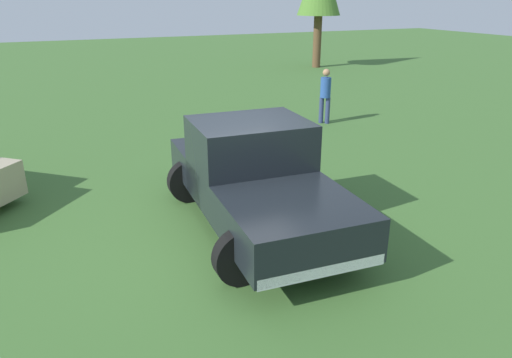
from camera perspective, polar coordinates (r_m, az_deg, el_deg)
ground_plane at (r=8.36m, az=-2.84°, el=-6.02°), size 80.00×80.00×0.00m
pickup_truck at (r=8.17m, az=-0.31°, el=0.67°), size 2.60×4.92×1.84m
person_bystander at (r=15.23m, az=8.20°, el=10.04°), size 0.45×0.45×1.68m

